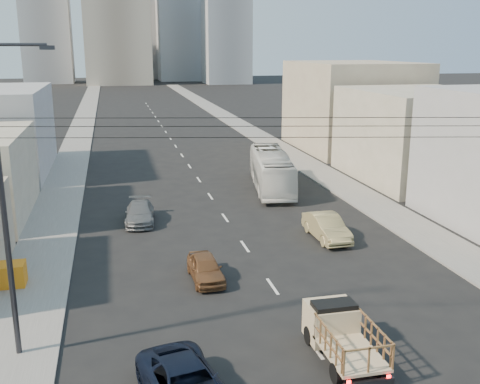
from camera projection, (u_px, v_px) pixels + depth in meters
name	position (u px, v px, depth m)	size (l,w,h in m)	color
ground	(333.00, 374.00, 20.74)	(420.00, 420.00, 0.00)	black
sidewalk_left	(82.00, 126.00, 84.17)	(3.50, 180.00, 0.12)	slate
sidewalk_right	(235.00, 122.00, 89.29)	(3.50, 180.00, 0.12)	slate
lane_dashes	(173.00, 142.00, 70.72)	(0.15, 104.00, 0.01)	silver
flatbed_pickup	(342.00, 331.00, 21.61)	(1.95, 4.41, 1.90)	#CAB087
city_bus	(271.00, 170.00, 47.27)	(2.70, 11.52, 3.21)	silver
sedan_brown	(205.00, 268.00, 28.92)	(1.54, 3.84, 1.31)	brown
sedan_tan	(327.00, 227.00, 35.10)	(1.64, 4.70, 1.55)	#998B59
sedan_grey	(140.00, 213.00, 38.40)	(1.89, 4.65, 1.35)	slate
streetlamp_left	(5.00, 197.00, 20.41)	(2.36, 0.25, 12.00)	#2D2D33
overhead_wires	(327.00, 127.00, 19.90)	(23.01, 5.02, 0.72)	black
crate_stack	(7.00, 275.00, 27.99)	(1.80, 1.20, 1.14)	orange
bldg_right_mid	(420.00, 135.00, 50.38)	(11.00, 14.00, 8.00)	#A69E85
bldg_right_far	(352.00, 106.00, 65.32)	(12.00, 16.00, 10.00)	tan
midrise_ne	(181.00, 21.00, 194.05)	(16.00, 16.00, 40.00)	gray
midrise_nw	(47.00, 29.00, 180.52)	(15.00, 15.00, 34.00)	gray
midrise_back	(143.00, 17.00, 205.08)	(18.00, 18.00, 44.00)	#98989B
midrise_east	(226.00, 39.00, 179.32)	(14.00, 14.00, 28.00)	gray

